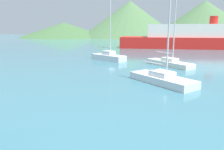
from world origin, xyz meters
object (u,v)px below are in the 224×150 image
at_px(sailboat_middle, 108,56).
at_px(sailboat_outer, 162,78).
at_px(sailboat_inner, 169,62).
at_px(ferry_distant, 212,38).

bearing_deg(sailboat_middle, sailboat_outer, -26.87).
distance_m(sailboat_inner, sailboat_outer, 8.31).
bearing_deg(ferry_distant, sailboat_outer, -110.94).
bearing_deg(sailboat_inner, ferry_distant, 114.35).
height_order(sailboat_outer, ferry_distant, sailboat_outer).
distance_m(sailboat_inner, ferry_distant, 25.86).
bearing_deg(sailboat_middle, ferry_distant, 82.55).
bearing_deg(sailboat_inner, sailboat_outer, -50.41).
bearing_deg(ferry_distant, sailboat_middle, -132.04).
xyz_separation_m(sailboat_inner, sailboat_middle, (-8.02, 1.58, 0.15)).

